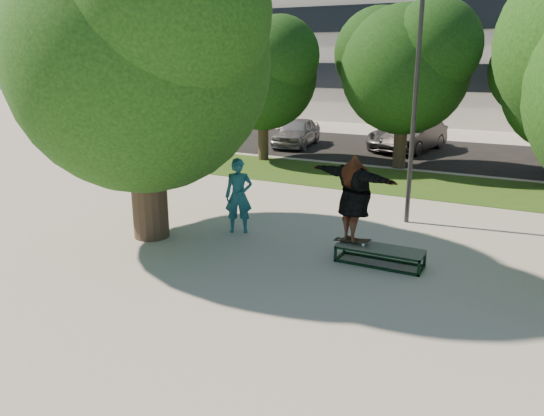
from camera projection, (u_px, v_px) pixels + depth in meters
The scene contains 13 objects.
ground at pixel (291, 284), 10.14m from camera, with size 120.00×120.00×0.00m, color #AAA69D.
grass_strip at pixel (439, 186), 17.81m from camera, with size 30.00×4.00×0.02m, color #214112.
asphalt_strip at pixel (443, 154), 23.81m from camera, with size 40.00×8.00×0.01m, color black.
tree_left at pixel (139, 46), 11.75m from camera, with size 6.96×5.95×7.12m.
bg_tree_left at pixel (262, 69), 21.47m from camera, with size 5.28×4.51×5.77m.
bg_tree_mid at pixel (404, 62), 19.83m from camera, with size 5.76×4.92×6.24m.
lamppost at pixel (415, 101), 13.11m from camera, with size 0.25×0.15×6.11m.
grind_box at pixel (379, 256), 11.07m from camera, with size 1.80×0.60×0.38m.
skater_rig at pixel (354, 198), 11.01m from camera, with size 2.31×1.43×1.90m.
bystander at pixel (239, 196), 12.93m from camera, with size 0.67×0.44×1.85m, color #1B5B69.
car_silver_a at pixel (297, 132), 25.66m from camera, with size 1.60×3.97×1.35m, color #9E9EA2.
car_dark at pixel (415, 136), 24.20m from camera, with size 1.51×4.33×1.43m, color black.
car_grey at pixel (403, 134), 24.93m from camera, with size 2.26×4.89×1.36m, color slate.
Camera 1 is at (3.96, -8.47, 4.20)m, focal length 35.00 mm.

